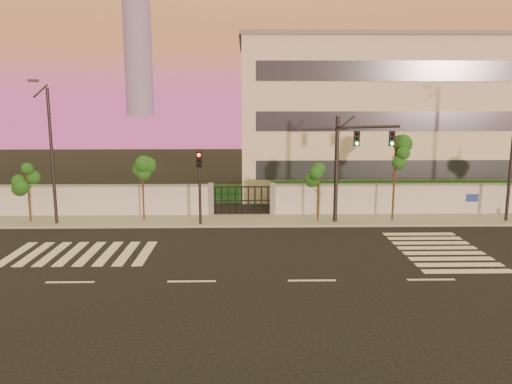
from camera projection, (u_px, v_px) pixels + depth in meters
ground at (312, 281)px, 20.74m from camera, size 120.00×120.00×0.00m
sidewalk at (290, 220)px, 31.06m from camera, size 60.00×3.00×0.15m
perimeter_wall at (290, 200)px, 32.37m from camera, size 60.00×0.36×2.20m
hedge_row at (301, 196)px, 35.13m from camera, size 41.00×4.25×1.80m
institutional_building at (386, 117)px, 41.48m from camera, size 24.40×12.40×12.25m
distant_skyscraper at (136, 5)px, 284.02m from camera, size 16.00×16.00×118.00m
road_markings at (270, 254)px, 24.41m from camera, size 57.00×7.62×0.02m
street_tree_b at (28, 181)px, 30.00m from camera, size 1.35×1.08×3.63m
street_tree_c at (143, 174)px, 30.33m from camera, size 1.30×1.03×4.13m
street_tree_d at (319, 181)px, 30.15m from camera, size 1.32×1.05×3.57m
street_tree_e at (395, 160)px, 30.25m from camera, size 1.63×1.29×5.29m
traffic_signal_main at (350, 157)px, 29.79m from camera, size 4.04×1.45×6.52m
traffic_signal_secondary at (200, 178)px, 29.31m from camera, size 0.36×0.35×4.64m
streetlight_west at (50, 149)px, 29.08m from camera, size 0.51×2.06×8.54m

